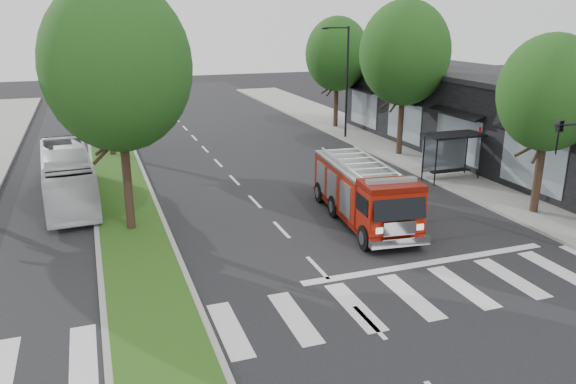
# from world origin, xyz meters

# --- Properties ---
(ground) EXTENTS (140.00, 140.00, 0.00)m
(ground) POSITION_xyz_m (0.00, 0.00, 0.00)
(ground) COLOR black
(ground) RESTS_ON ground
(sidewalk_right) EXTENTS (5.00, 80.00, 0.15)m
(sidewalk_right) POSITION_xyz_m (12.50, 10.00, 0.07)
(sidewalk_right) COLOR gray
(sidewalk_right) RESTS_ON ground
(median) EXTENTS (3.00, 50.00, 0.15)m
(median) POSITION_xyz_m (-6.00, 18.00, 0.08)
(median) COLOR gray
(median) RESTS_ON ground
(storefront_row) EXTENTS (8.00, 30.00, 5.00)m
(storefront_row) POSITION_xyz_m (17.00, 10.00, 2.50)
(storefront_row) COLOR black
(storefront_row) RESTS_ON ground
(bus_shelter) EXTENTS (3.20, 1.60, 2.61)m
(bus_shelter) POSITION_xyz_m (11.20, 8.15, 2.04)
(bus_shelter) COLOR black
(bus_shelter) RESTS_ON ground
(tree_right_near) EXTENTS (4.40, 4.40, 8.05)m
(tree_right_near) POSITION_xyz_m (11.50, 2.00, 5.51)
(tree_right_near) COLOR black
(tree_right_near) RESTS_ON ground
(tree_right_mid) EXTENTS (5.60, 5.60, 9.72)m
(tree_right_mid) POSITION_xyz_m (11.50, 14.00, 6.49)
(tree_right_mid) COLOR black
(tree_right_mid) RESTS_ON ground
(tree_right_far) EXTENTS (5.00, 5.00, 8.73)m
(tree_right_far) POSITION_xyz_m (11.50, 24.00, 5.84)
(tree_right_far) COLOR black
(tree_right_far) RESTS_ON ground
(tree_median_near) EXTENTS (5.80, 5.80, 10.16)m
(tree_median_near) POSITION_xyz_m (-6.00, 6.00, 6.81)
(tree_median_near) COLOR black
(tree_median_near) RESTS_ON ground
(tree_median_far) EXTENTS (5.60, 5.60, 9.72)m
(tree_median_far) POSITION_xyz_m (-6.00, 20.00, 6.49)
(tree_median_far) COLOR black
(tree_median_far) RESTS_ON ground
(streetlight_right_far) EXTENTS (2.11, 0.20, 8.00)m
(streetlight_right_far) POSITION_xyz_m (10.35, 20.00, 4.48)
(streetlight_right_far) COLOR black
(streetlight_right_far) RESTS_ON ground
(fire_engine) EXTENTS (3.16, 8.09, 2.73)m
(fire_engine) POSITION_xyz_m (3.73, 3.81, 1.31)
(fire_engine) COLOR #590C04
(fire_engine) RESTS_ON ground
(city_bus) EXTENTS (2.76, 9.41, 2.59)m
(city_bus) POSITION_xyz_m (-8.50, 11.11, 1.29)
(city_bus) COLOR silver
(city_bus) RESTS_ON ground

